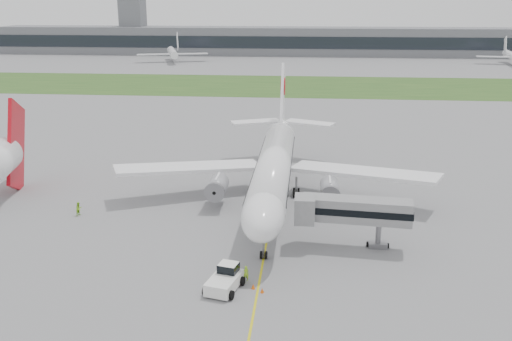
# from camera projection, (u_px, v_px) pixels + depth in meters

# --- Properties ---
(ground) EXTENTS (600.00, 600.00, 0.00)m
(ground) POSITION_uv_depth(u_px,v_px,m) (272.00, 212.00, 80.31)
(ground) COLOR gray
(ground) RESTS_ON ground
(apron_markings) EXTENTS (70.00, 70.00, 0.04)m
(apron_markings) POSITION_uv_depth(u_px,v_px,m) (270.00, 226.00, 75.55)
(apron_markings) COLOR yellow
(apron_markings) RESTS_ON ground
(grass_strip) EXTENTS (600.00, 50.00, 0.02)m
(grass_strip) POSITION_uv_depth(u_px,v_px,m) (295.00, 86.00, 194.60)
(grass_strip) COLOR #28511E
(grass_strip) RESTS_ON ground
(terminal_building) EXTENTS (320.00, 22.30, 14.00)m
(terminal_building) POSITION_uv_depth(u_px,v_px,m) (301.00, 41.00, 297.20)
(terminal_building) COLOR slate
(terminal_building) RESTS_ON ground
(control_tower) EXTENTS (12.00, 12.00, 56.00)m
(control_tower) POSITION_uv_depth(u_px,v_px,m) (135.00, 53.00, 309.26)
(control_tower) COLOR slate
(control_tower) RESTS_ON ground
(airliner) EXTENTS (48.13, 53.95, 17.88)m
(airliner) POSITION_uv_depth(u_px,v_px,m) (275.00, 164.00, 83.30)
(airliner) COLOR white
(airliner) RESTS_ON ground
(pushback_tug) EXTENTS (4.10, 5.22, 2.42)m
(pushback_tug) POSITION_uv_depth(u_px,v_px,m) (225.00, 279.00, 58.95)
(pushback_tug) COLOR white
(pushback_tug) RESTS_ON ground
(jet_bridge) EXTENTS (14.00, 4.16, 6.40)m
(jet_bridge) POSITION_uv_depth(u_px,v_px,m) (349.00, 210.00, 67.67)
(jet_bridge) COLOR gray
(jet_bridge) RESTS_ON ground
(safety_cone_left) EXTENTS (0.40, 0.40, 0.55)m
(safety_cone_left) POSITION_uv_depth(u_px,v_px,m) (253.00, 286.00, 59.09)
(safety_cone_left) COLOR #F05A0C
(safety_cone_left) RESTS_ON ground
(safety_cone_right) EXTENTS (0.39, 0.39, 0.54)m
(safety_cone_right) POSITION_uv_depth(u_px,v_px,m) (262.00, 290.00, 58.31)
(safety_cone_right) COLOR #F05A0C
(safety_cone_right) RESTS_ON ground
(ground_crew_near) EXTENTS (0.72, 0.57, 1.74)m
(ground_crew_near) POSITION_uv_depth(u_px,v_px,m) (246.00, 273.00, 60.59)
(ground_crew_near) COLOR #9DDD24
(ground_crew_near) RESTS_ON ground
(ground_crew_far) EXTENTS (1.03, 1.15, 1.93)m
(ground_crew_far) POSITION_uv_depth(u_px,v_px,m) (79.00, 209.00, 78.80)
(ground_crew_far) COLOR #8DD523
(ground_crew_far) RESTS_ON ground
(distant_aircraft_left) EXTENTS (39.51, 36.94, 12.47)m
(distant_aircraft_left) POSITION_uv_depth(u_px,v_px,m) (173.00, 62.00, 266.09)
(distant_aircraft_left) COLOR white
(distant_aircraft_left) RESTS_ON ground
(distant_aircraft_right) EXTENTS (32.69, 29.61, 11.41)m
(distant_aircraft_right) POSITION_uv_depth(u_px,v_px,m) (511.00, 64.00, 255.88)
(distant_aircraft_right) COLOR white
(distant_aircraft_right) RESTS_ON ground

